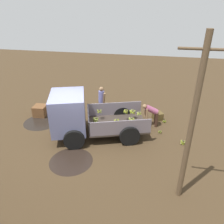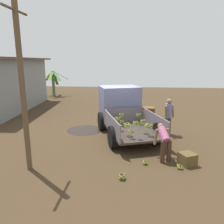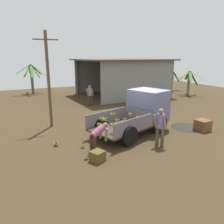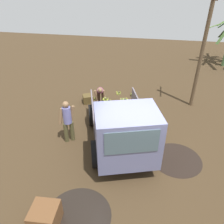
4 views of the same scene
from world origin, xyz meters
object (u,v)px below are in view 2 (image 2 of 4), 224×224
at_px(banana_bunch_on_ground_2, 145,162).
at_px(wooden_crate_1, 149,112).
at_px(person_worker_loading, 164,140).
at_px(banana_bunch_on_ground_0, 122,176).
at_px(cargo_truck, 121,108).
at_px(utility_pole, 22,85).
at_px(person_foreground_visitor, 168,115).
at_px(wooden_crate_0, 187,159).
at_px(banana_bunch_on_ground_1, 180,166).

relative_size(banana_bunch_on_ground_2, wooden_crate_1, 0.26).
xyz_separation_m(person_worker_loading, banana_bunch_on_ground_0, (-1.44, 1.36, -0.62)).
distance_m(cargo_truck, banana_bunch_on_ground_2, 3.96).
relative_size(cargo_truck, banana_bunch_on_ground_2, 26.47).
bearing_deg(utility_pole, banana_bunch_on_ground_0, -97.30).
relative_size(cargo_truck, utility_pole, 0.91).
xyz_separation_m(banana_bunch_on_ground_0, wooden_crate_1, (7.44, -1.29, 0.18)).
height_order(banana_bunch_on_ground_2, wooden_crate_1, wooden_crate_1).
distance_m(cargo_truck, wooden_crate_1, 3.25).
xyz_separation_m(utility_pole, person_foreground_visitor, (3.76, -4.85, -1.72)).
bearing_deg(wooden_crate_1, person_worker_loading, -179.39).
xyz_separation_m(banana_bunch_on_ground_0, wooden_crate_0, (1.12, -2.10, 0.09)).
height_order(person_foreground_visitor, wooden_crate_1, person_foreground_visitor).
height_order(cargo_truck, person_worker_loading, cargo_truck).
height_order(banana_bunch_on_ground_0, wooden_crate_0, wooden_crate_0).
height_order(banana_bunch_on_ground_0, banana_bunch_on_ground_2, banana_bunch_on_ground_0).
distance_m(person_worker_loading, banana_bunch_on_ground_2, 1.01).
bearing_deg(banana_bunch_on_ground_0, wooden_crate_0, -61.83).
bearing_deg(person_foreground_visitor, banana_bunch_on_ground_0, -62.27).
bearing_deg(wooden_crate_0, person_foreground_visitor, 3.39).
height_order(person_foreground_visitor, banana_bunch_on_ground_1, person_foreground_visitor).
xyz_separation_m(cargo_truck, wooden_crate_0, (-3.58, -2.34, -0.91)).
distance_m(cargo_truck, banana_bunch_on_ground_0, 4.81).
height_order(person_worker_loading, banana_bunch_on_ground_0, person_worker_loading).
bearing_deg(wooden_crate_1, utility_pole, 149.14).
height_order(person_foreground_visitor, banana_bunch_on_ground_0, person_foreground_visitor).
relative_size(cargo_truck, person_foreground_visitor, 2.76).
relative_size(cargo_truck, banana_bunch_on_ground_0, 20.13).
distance_m(banana_bunch_on_ground_0, wooden_crate_1, 7.55).
relative_size(utility_pole, wooden_crate_0, 10.93).
bearing_deg(banana_bunch_on_ground_1, wooden_crate_0, -41.21).
bearing_deg(utility_pole, banana_bunch_on_ground_1, -85.15).
height_order(utility_pole, banana_bunch_on_ground_2, utility_pole).
bearing_deg(wooden_crate_0, cargo_truck, 33.19).
distance_m(utility_pole, banana_bunch_on_ground_0, 3.90).
xyz_separation_m(person_foreground_visitor, person_worker_loading, (-2.69, 0.56, -0.21)).
bearing_deg(cargo_truck, person_foreground_visitor, -123.06).
bearing_deg(wooden_crate_0, banana_bunch_on_ground_2, 95.44).
bearing_deg(banana_bunch_on_ground_0, cargo_truck, 2.95).
relative_size(person_foreground_visitor, banana_bunch_on_ground_0, 7.30).
bearing_deg(banana_bunch_on_ground_0, utility_pole, 82.70).
bearing_deg(banana_bunch_on_ground_2, wooden_crate_0, -84.56).
bearing_deg(wooden_crate_1, banana_bunch_on_ground_0, 170.15).
bearing_deg(wooden_crate_0, person_worker_loading, 66.69).
bearing_deg(utility_pole, person_worker_loading, -76.01).
distance_m(cargo_truck, wooden_crate_0, 4.37).
xyz_separation_m(cargo_truck, utility_pole, (-4.32, 2.69, 1.54)).
bearing_deg(banana_bunch_on_ground_0, banana_bunch_on_ground_2, -35.98).
height_order(person_worker_loading, wooden_crate_1, person_worker_loading).
xyz_separation_m(banana_bunch_on_ground_1, banana_bunch_on_ground_2, (0.22, 1.07, -0.00)).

